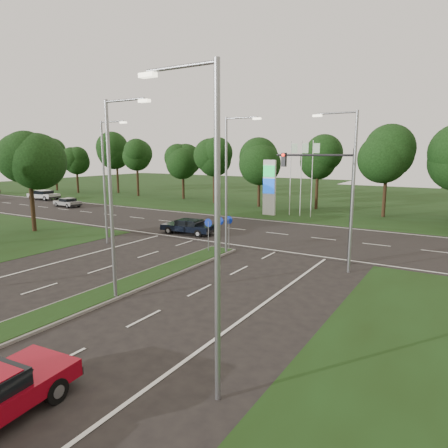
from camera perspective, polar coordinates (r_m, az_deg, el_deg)
The scene contains 16 objects.
verge_far at distance 63.53m, azimuth 18.22°, elevation 3.55°, with size 160.00×50.00×0.02m, color black.
cross_road at distance 34.40m, azimuth 6.07°, elevation -1.22°, with size 160.00×12.00×0.02m, color black.
median_kerb at distance 19.04m, azimuth -21.35°, elevation -11.14°, with size 2.00×26.00×0.12m, color slate.
streetlight_median_near at distance 18.41m, azimuth -15.50°, elevation 4.57°, with size 2.53×0.22×9.00m.
streetlight_median_far at distance 26.25m, azimuth 0.69°, elevation 6.50°, with size 2.53×0.22×9.00m.
streetlight_left_far at distance 30.64m, azimuth -16.53°, elevation 6.61°, with size 2.53×0.22×9.00m.
streetlight_right_far at distance 23.25m, azimuth 17.52°, elevation 5.56°, with size 2.53×0.22×9.00m.
streetlight_right_near at distance 10.32m, azimuth -1.89°, elevation 0.82°, with size 2.53×0.22×9.00m.
traffic_signal at distance 25.63m, azimuth 15.07°, elevation 5.11°, with size 5.10×0.42×7.00m.
median_signs at distance 27.52m, azimuth -0.69°, elevation -0.39°, with size 1.16×1.76×2.38m.
gas_pylon at distance 43.68m, azimuth 6.78°, elevation 5.42°, with size 5.80×1.26×8.00m.
tree_left_far at distance 38.23m, azimuth -26.50°, elevation 8.14°, with size 5.20×5.20×8.86m.
treeline_far at distance 48.59m, azimuth 14.57°, elevation 9.93°, with size 6.00×6.00×9.90m.
navy_sedan at distance 33.58m, azimuth -5.07°, elevation -0.33°, with size 4.61×2.17×1.23m.
far_car_a at distance 54.01m, azimuth -21.45°, elevation 2.92°, with size 4.06×2.10×1.12m.
far_car_b at distance 63.61m, azimuth -24.37°, elevation 3.83°, with size 4.86×2.28×1.38m.
Camera 1 is at (14.40, -6.50, 6.75)m, focal length 32.00 mm.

